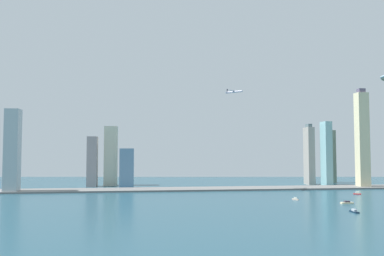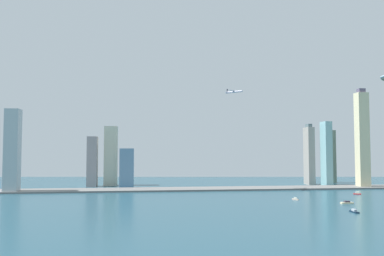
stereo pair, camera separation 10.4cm
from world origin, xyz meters
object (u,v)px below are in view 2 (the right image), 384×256
at_px(skyscraper_3, 326,153).
at_px(boat_2, 347,203).
at_px(boat_1, 354,211).
at_px(boat_3, 357,193).
at_px(skyscraper_0, 362,139).
at_px(skyscraper_7, 92,161).
at_px(skyscraper_4, 111,156).
at_px(boat_4, 295,199).
at_px(skyscraper_1, 309,155).
at_px(airplane, 234,92).
at_px(skyscraper_6, 12,151).
at_px(skyscraper_5, 330,156).
at_px(skyscraper_2, 127,168).

bearing_deg(skyscraper_3, boat_2, -110.77).
relative_size(boat_1, boat_3, 1.34).
bearing_deg(skyscraper_0, skyscraper_7, 170.37).
height_order(skyscraper_4, boat_4, skyscraper_4).
relative_size(skyscraper_4, boat_2, 7.36).
distance_m(skyscraper_0, skyscraper_3, 72.93).
bearing_deg(skyscraper_0, skyscraper_1, 133.76).
bearing_deg(boat_1, skyscraper_4, 42.68).
relative_size(skyscraper_1, boat_1, 7.80).
xyz_separation_m(boat_3, boat_4, (-123.97, -54.13, -0.04)).
bearing_deg(airplane, skyscraper_1, 71.02).
bearing_deg(boat_4, skyscraper_6, -160.95).
bearing_deg(boat_3, boat_2, 76.39).
bearing_deg(skyscraper_6, skyscraper_5, 11.13).
distance_m(skyscraper_2, skyscraper_7, 76.01).
bearing_deg(skyscraper_6, skyscraper_2, 19.24).
xyz_separation_m(skyscraper_1, skyscraper_5, (63.59, 35.37, -3.10)).
xyz_separation_m(skyscraper_5, boat_3, (-61.36, -209.09, -55.06)).
height_order(skyscraper_7, boat_2, skyscraper_7).
distance_m(skyscraper_5, skyscraper_6, 627.69).
height_order(skyscraper_7, boat_3, skyscraper_7).
bearing_deg(skyscraper_5, boat_4, -125.15).
relative_size(skyscraper_1, skyscraper_3, 0.97).
bearing_deg(boat_2, skyscraper_4, -41.41).
bearing_deg(skyscraper_1, airplane, -151.49).
bearing_deg(skyscraper_3, boat_4, -125.98).
bearing_deg(skyscraper_5, skyscraper_4, -179.04).
height_order(skyscraper_0, skyscraper_7, skyscraper_0).
height_order(boat_2, boat_3, boat_3).
relative_size(skyscraper_6, boat_2, 8.69).
relative_size(skyscraper_4, skyscraper_6, 0.85).
distance_m(skyscraper_2, skyscraper_4, 63.66).
height_order(skyscraper_1, skyscraper_7, skyscraper_1).
bearing_deg(skyscraper_7, skyscraper_5, 2.78).
xyz_separation_m(skyscraper_0, skyscraper_6, (-623.99, -10.79, -21.33)).
height_order(skyscraper_0, skyscraper_5, skyscraper_0).
height_order(skyscraper_0, boat_1, skyscraper_0).
relative_size(skyscraper_2, skyscraper_7, 0.76).
xyz_separation_m(skyscraper_7, airplane, (257.08, -108.12, 124.63)).
xyz_separation_m(skyscraper_0, airplane, (-250.31, -21.98, 82.18)).
bearing_deg(skyscraper_0, skyscraper_4, 167.79).
bearing_deg(skyscraper_5, boat_2, -113.32).
distance_m(skyscraper_4, skyscraper_6, 188.48).
height_order(skyscraper_0, boat_2, skyscraper_0).
xyz_separation_m(skyscraper_5, skyscraper_6, (-615.76, -121.14, 12.84)).
xyz_separation_m(skyscraper_2, skyscraper_5, (431.49, 56.81, 19.90)).
distance_m(skyscraper_0, airplane, 264.37).
relative_size(skyscraper_2, boat_2, 4.59).
height_order(skyscraper_6, airplane, airplane).
relative_size(skyscraper_6, skyscraper_7, 1.44).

